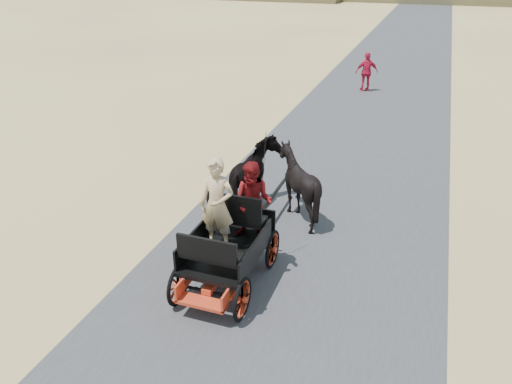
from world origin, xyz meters
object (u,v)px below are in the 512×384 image
(carriage, at_px, (228,266))
(horse_right, at_px, (298,184))
(pedestrian, at_px, (367,72))
(horse_left, at_px, (254,178))

(carriage, xyz_separation_m, horse_right, (0.55, 3.00, 0.49))
(pedestrian, bearing_deg, carriage, 66.29)
(pedestrian, bearing_deg, horse_right, 68.52)
(carriage, distance_m, horse_left, 3.09)
(horse_right, xyz_separation_m, pedestrian, (-0.23, 12.52, 0.01))
(pedestrian, bearing_deg, horse_left, 63.49)
(horse_right, bearing_deg, pedestrian, -88.94)
(carriage, distance_m, pedestrian, 15.53)
(carriage, relative_size, horse_right, 1.41)
(horse_left, bearing_deg, carriage, 100.39)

